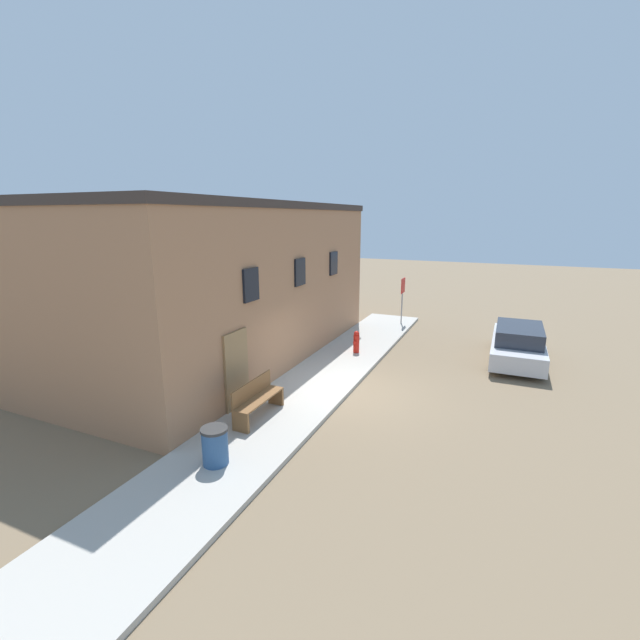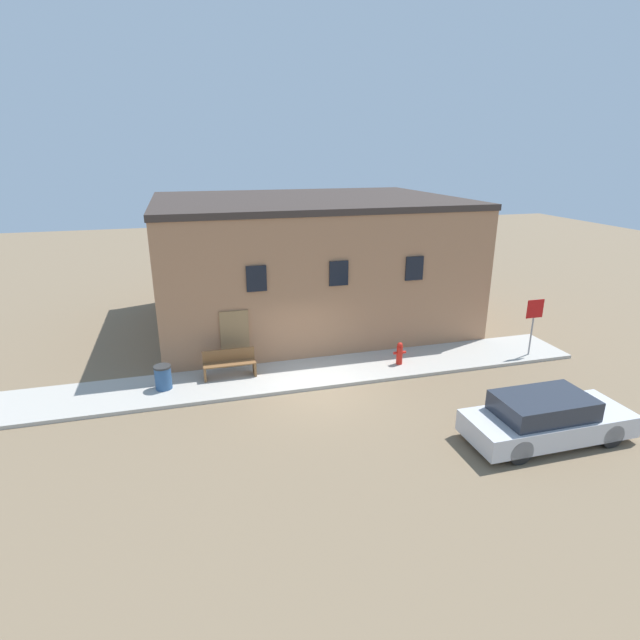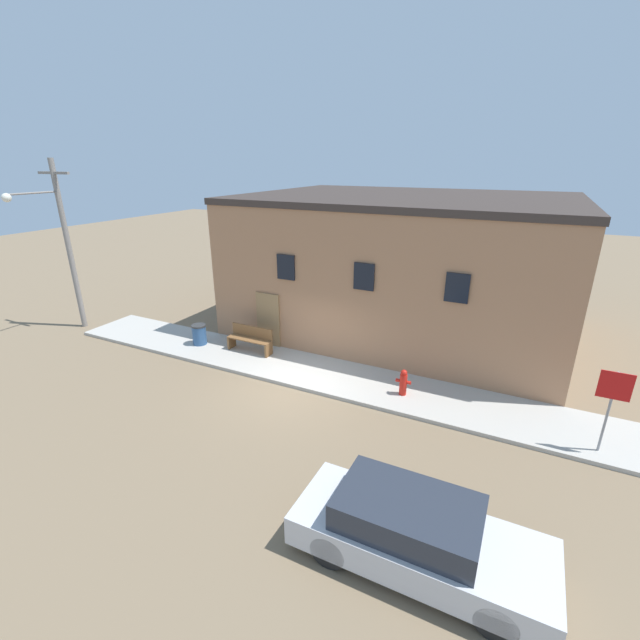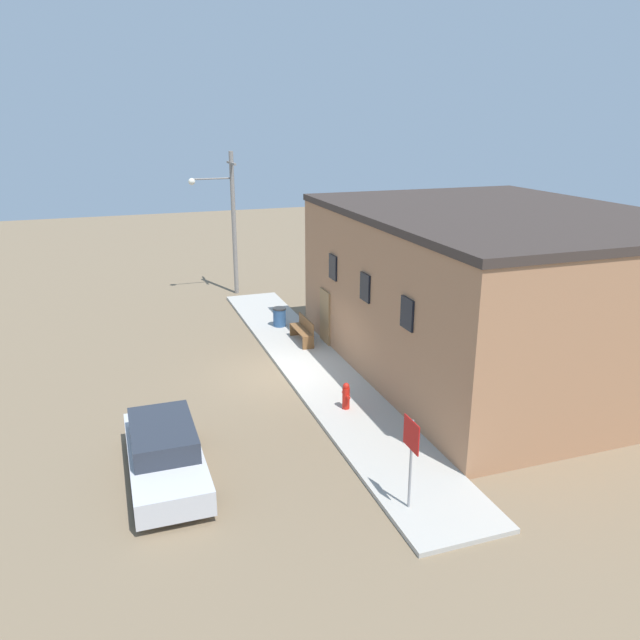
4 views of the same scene
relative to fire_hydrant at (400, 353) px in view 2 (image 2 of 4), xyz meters
name	(u,v)px [view 2 (image 2 of 4)]	position (x,y,z in m)	size (l,w,h in m)	color
ground_plane	(317,390)	(-3.36, -1.01, -0.53)	(80.00, 80.00, 0.00)	#7A664C
sidewalk	(308,374)	(-3.36, 0.19, -0.47)	(19.94, 2.41, 0.12)	#B2ADA3
brick_building	(306,260)	(-1.90, 6.22, 2.24)	(12.78, 9.77, 5.55)	#A87551
fire_hydrant	(400,353)	(0.00, 0.00, 0.00)	(0.47, 0.22, 0.83)	red
stop_sign	(534,316)	(5.10, -0.50, 1.11)	(0.70, 0.06, 2.16)	gray
bench	(229,363)	(-6.01, 0.57, 0.07)	(1.75, 0.44, 0.95)	brown
trash_bin	(163,377)	(-8.17, 0.23, -0.01)	(0.55, 0.55, 0.79)	#2D517F
parked_car	(546,418)	(1.79, -5.49, 0.11)	(4.52, 1.72, 1.32)	black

